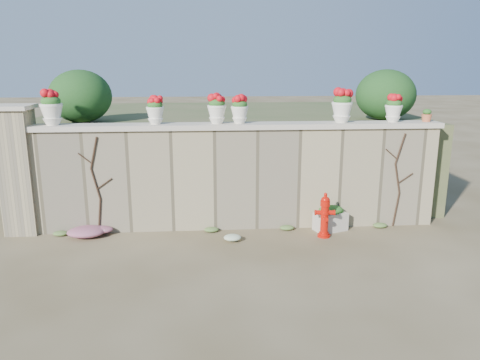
{
  "coord_description": "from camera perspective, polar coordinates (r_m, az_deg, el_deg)",
  "views": [
    {
      "loc": [
        -0.57,
        -7.19,
        3.23
      ],
      "look_at": [
        0.06,
        1.4,
        1.07
      ],
      "focal_mm": 35.0,
      "sensor_mm": 36.0,
      "label": 1
    }
  ],
  "objects": [
    {
      "name": "terracotta_pot",
      "position": [
        10.05,
        21.8,
        7.26
      ],
      "size": [
        0.2,
        0.2,
        0.24
      ],
      "color": "#C0623A",
      "rests_on": "wall_cap"
    },
    {
      "name": "urn_pot_5",
      "position": [
        9.76,
        18.22,
        8.27
      ],
      "size": [
        0.34,
        0.34,
        0.53
      ],
      "color": "white",
      "rests_on": "wall_cap"
    },
    {
      "name": "vine_right",
      "position": [
        9.82,
        18.7,
        0.13
      ],
      "size": [
        0.6,
        0.04,
        1.91
      ],
      "color": "black",
      "rests_on": "ground"
    },
    {
      "name": "white_flowers",
      "position": [
        8.8,
        -0.77,
        -6.84
      ],
      "size": [
        0.49,
        0.39,
        0.18
      ],
      "primitive_type": "ellipsoid",
      "color": "white",
      "rests_on": "ground"
    },
    {
      "name": "fire_hydrant",
      "position": [
        9.02,
        10.28,
        -4.21
      ],
      "size": [
        0.37,
        0.27,
        0.86
      ],
      "rotation": [
        0.0,
        0.0,
        -0.09
      ],
      "color": "#B91107",
      "rests_on": "ground"
    },
    {
      "name": "wall_cap",
      "position": [
        9.09,
        -0.54,
        6.61
      ],
      "size": [
        8.1,
        0.52,
        0.1
      ],
      "primitive_type": "cube",
      "color": "beige",
      "rests_on": "stone_wall"
    },
    {
      "name": "ground",
      "position": [
        7.91,
        0.34,
        -10.05
      ],
      "size": [
        80.0,
        80.0,
        0.0
      ],
      "primitive_type": "plane",
      "color": "brown",
      "rests_on": "ground"
    },
    {
      "name": "stone_wall",
      "position": [
        9.28,
        -0.53,
        0.17
      ],
      "size": [
        8.0,
        0.4,
        2.0
      ],
      "primitive_type": "cube",
      "color": "gray",
      "rests_on": "ground"
    },
    {
      "name": "back_shrub_right",
      "position": [
        10.96,
        17.33,
        9.89
      ],
      "size": [
        1.3,
        1.3,
        1.1
      ],
      "primitive_type": "ellipsoid",
      "color": "#143814",
      "rests_on": "raised_fill"
    },
    {
      "name": "gate_pillar",
      "position": [
        9.88,
        -25.33,
        1.17
      ],
      "size": [
        0.72,
        0.72,
        2.48
      ],
      "color": "gray",
      "rests_on": "ground"
    },
    {
      "name": "green_shrub",
      "position": [
        9.59,
        11.67,
        -4.28
      ],
      "size": [
        0.55,
        0.49,
        0.52
      ],
      "primitive_type": "ellipsoid",
      "color": "#1E5119",
      "rests_on": "ground"
    },
    {
      "name": "urn_pot_3",
      "position": [
        9.06,
        -0.05,
        8.56
      ],
      "size": [
        0.34,
        0.34,
        0.53
      ],
      "color": "white",
      "rests_on": "wall_cap"
    },
    {
      "name": "urn_pot_1",
      "position": [
        9.09,
        -10.31,
        8.35
      ],
      "size": [
        0.34,
        0.34,
        0.53
      ],
      "color": "white",
      "rests_on": "wall_cap"
    },
    {
      "name": "back_shrub_left",
      "position": [
        10.55,
        -18.88,
        9.63
      ],
      "size": [
        1.3,
        1.3,
        1.1
      ],
      "primitive_type": "ellipsoid",
      "color": "#143814",
      "rests_on": "raised_fill"
    },
    {
      "name": "urn_pot_2",
      "position": [
        9.04,
        -2.84,
        8.65
      ],
      "size": [
        0.36,
        0.36,
        0.57
      ],
      "color": "white",
      "rests_on": "wall_cap"
    },
    {
      "name": "planter_box",
      "position": [
        9.45,
        10.98,
        -4.65
      ],
      "size": [
        0.7,
        0.55,
        0.51
      ],
      "rotation": [
        0.0,
        0.0,
        0.35
      ],
      "color": "beige",
      "rests_on": "ground"
    },
    {
      "name": "urn_pot_0",
      "position": [
        9.47,
        -22.01,
        8.14
      ],
      "size": [
        0.41,
        0.41,
        0.64
      ],
      "color": "white",
      "rests_on": "wall_cap"
    },
    {
      "name": "vine_left",
      "position": [
        9.3,
        -17.11,
        -0.51
      ],
      "size": [
        0.6,
        0.04,
        1.91
      ],
      "color": "black",
      "rests_on": "ground"
    },
    {
      "name": "raised_fill",
      "position": [
        12.41,
        -1.48,
        3.71
      ],
      "size": [
        9.0,
        6.0,
        2.0
      ],
      "primitive_type": "cube",
      "color": "#384C23",
      "rests_on": "ground"
    },
    {
      "name": "urn_pot_4",
      "position": [
        9.41,
        12.33,
        8.77
      ],
      "size": [
        0.41,
        0.41,
        0.64
      ],
      "color": "white",
      "rests_on": "wall_cap"
    },
    {
      "name": "magenta_clump",
      "position": [
        9.39,
        -17.7,
        -5.93
      ],
      "size": [
        0.94,
        0.63,
        0.25
      ],
      "primitive_type": "ellipsoid",
      "color": "#D22A92",
      "rests_on": "ground"
    }
  ]
}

